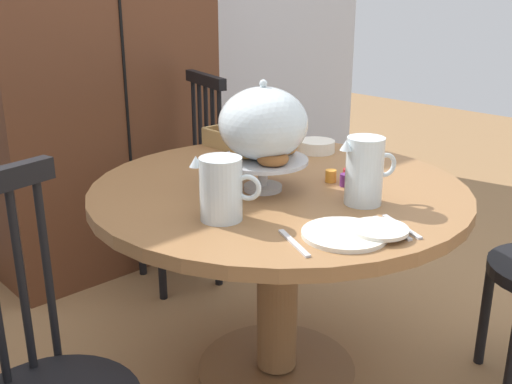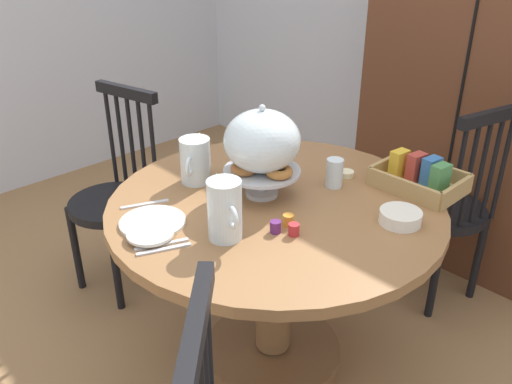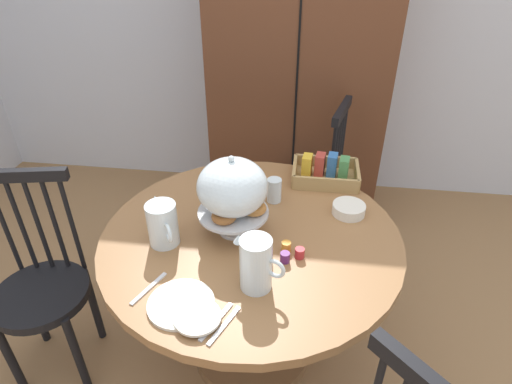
# 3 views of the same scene
# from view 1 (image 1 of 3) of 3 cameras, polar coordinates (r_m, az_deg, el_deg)

# --- Properties ---
(ground_plane) EXTENTS (10.00, 10.00, 0.00)m
(ground_plane) POSITION_cam_1_polar(r_m,az_deg,el_deg) (2.25, 6.29, -17.75)
(ground_plane) COLOR #997047
(wooden_armoire) EXTENTS (1.18, 0.60, 1.96)m
(wooden_armoire) POSITION_cam_1_polar(r_m,az_deg,el_deg) (3.02, -15.28, 11.54)
(wooden_armoire) COLOR brown
(wooden_armoire) RESTS_ON ground_plane
(dining_table) EXTENTS (1.20, 1.20, 0.74)m
(dining_table) POSITION_cam_1_polar(r_m,az_deg,el_deg) (1.99, 2.11, -5.13)
(dining_table) COLOR olive
(dining_table) RESTS_ON ground_plane
(windsor_chair_near_window) EXTENTS (0.42, 0.42, 0.97)m
(windsor_chair_near_window) POSITION_cam_1_polar(r_m,az_deg,el_deg) (2.78, -7.12, 0.22)
(windsor_chair_near_window) COLOR black
(windsor_chair_near_window) RESTS_ON ground_plane
(pastry_stand_with_dome) EXTENTS (0.28, 0.28, 0.34)m
(pastry_stand_with_dome) POSITION_cam_1_polar(r_m,az_deg,el_deg) (1.81, 0.70, 6.15)
(pastry_stand_with_dome) COLOR silver
(pastry_stand_with_dome) RESTS_ON dining_table
(orange_juice_pitcher) EXTENTS (0.13, 0.18, 0.18)m
(orange_juice_pitcher) POSITION_cam_1_polar(r_m,az_deg,el_deg) (1.61, -3.33, 0.03)
(orange_juice_pitcher) COLOR silver
(orange_juice_pitcher) RESTS_ON dining_table
(milk_pitcher) EXTENTS (0.19, 0.11, 0.20)m
(milk_pitcher) POSITION_cam_1_polar(r_m,az_deg,el_deg) (1.75, 10.31, 1.71)
(milk_pitcher) COLOR silver
(milk_pitcher) RESTS_ON dining_table
(cereal_basket) EXTENTS (0.32, 0.24, 0.12)m
(cereal_basket) POSITION_cam_1_polar(r_m,az_deg,el_deg) (2.43, -0.73, 5.63)
(cereal_basket) COLOR tan
(cereal_basket) RESTS_ON dining_table
(china_plate_large) EXTENTS (0.22, 0.22, 0.01)m
(china_plate_large) POSITION_cam_1_polar(r_m,az_deg,el_deg) (1.54, 8.43, -4.00)
(china_plate_large) COLOR white
(china_plate_large) RESTS_ON dining_table
(china_plate_small) EXTENTS (0.15, 0.15, 0.01)m
(china_plate_small) POSITION_cam_1_polar(r_m,az_deg,el_deg) (1.56, 11.69, -3.48)
(china_plate_small) COLOR white
(china_plate_small) RESTS_ON china_plate_large
(cereal_bowl) EXTENTS (0.14, 0.14, 0.04)m
(cereal_bowl) POSITION_cam_1_polar(r_m,az_deg,el_deg) (2.31, 5.80, 4.37)
(cereal_bowl) COLOR white
(cereal_bowl) RESTS_ON dining_table
(drinking_glass) EXTENTS (0.06, 0.06, 0.11)m
(drinking_glass) POSITION_cam_1_polar(r_m,az_deg,el_deg) (2.12, -1.20, 4.01)
(drinking_glass) COLOR silver
(drinking_glass) RESTS_ON dining_table
(butter_dish) EXTENTS (0.06, 0.06, 0.02)m
(butter_dish) POSITION_cam_1_polar(r_m,az_deg,el_deg) (2.19, -3.42, 3.31)
(butter_dish) COLOR beige
(butter_dish) RESTS_ON dining_table
(jam_jar_strawberry) EXTENTS (0.04, 0.04, 0.04)m
(jam_jar_strawberry) POSITION_cam_1_polar(r_m,az_deg,el_deg) (1.98, 8.81, 1.64)
(jam_jar_strawberry) COLOR #B7282D
(jam_jar_strawberry) RESTS_ON dining_table
(jam_jar_apricot) EXTENTS (0.04, 0.04, 0.04)m
(jam_jar_apricot) POSITION_cam_1_polar(r_m,az_deg,el_deg) (1.96, 7.16, 1.53)
(jam_jar_apricot) COLOR orange
(jam_jar_apricot) RESTS_ON dining_table
(jam_jar_grape) EXTENTS (0.04, 0.04, 0.04)m
(jam_jar_grape) POSITION_cam_1_polar(r_m,az_deg,el_deg) (1.92, 8.54, 1.13)
(jam_jar_grape) COLOR #5B2366
(jam_jar_grape) RESTS_ON dining_table
(table_knife) EXTENTS (0.08, 0.16, 0.01)m
(table_knife) POSITION_cam_1_polar(r_m,az_deg,el_deg) (1.61, 12.83, -3.37)
(table_knife) COLOR silver
(table_knife) RESTS_ON dining_table
(dinner_fork) EXTENTS (0.08, 0.16, 0.01)m
(dinner_fork) POSITION_cam_1_polar(r_m,az_deg,el_deg) (1.62, 13.73, -3.22)
(dinner_fork) COLOR silver
(dinner_fork) RESTS_ON dining_table
(soup_spoon) EXTENTS (0.08, 0.16, 0.01)m
(soup_spoon) POSITION_cam_1_polar(r_m,az_deg,el_deg) (1.48, 3.64, -4.87)
(soup_spoon) COLOR silver
(soup_spoon) RESTS_ON dining_table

